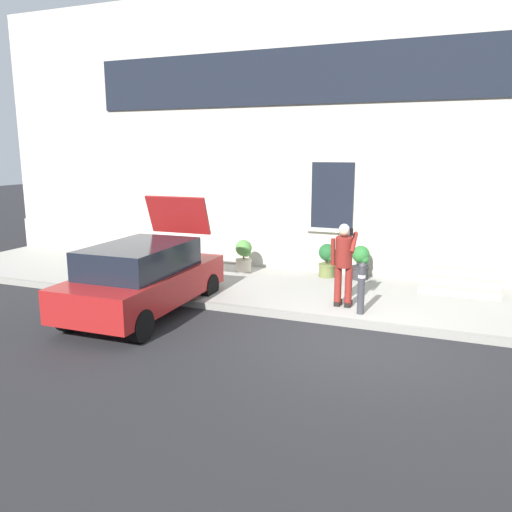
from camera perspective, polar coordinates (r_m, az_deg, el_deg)
The scene contains 11 objects.
ground_plane at distance 9.20m, azimuth 10.72°, elevation -9.77°, with size 80.00×80.00×0.00m, color #232326.
sidewalk at distance 11.80m, azimuth 13.35°, elevation -4.67°, with size 24.00×3.60×0.15m, color #99968E.
curb_edge at distance 10.04m, azimuth 11.77°, elevation -7.50°, with size 24.00×0.12×0.15m, color gray.
building_facade at distance 13.81m, azimuth 15.65°, elevation 12.91°, with size 24.00×1.52×7.50m.
entrance_stoop at distance 12.90m, azimuth 21.82°, elevation -2.35°, with size 1.74×1.28×0.64m.
hatchback_car_red at distance 10.70m, azimuth -12.42°, elevation -2.29°, with size 1.85×4.09×2.34m.
bollard_near_person at distance 10.26m, azimuth 11.72°, elevation -3.35°, with size 0.15×0.15×1.04m.
person_on_phone at distance 10.55m, azimuth 9.79°, elevation -0.42°, with size 0.51×0.48×1.75m.
planter_cream at distance 13.61m, azimuth -1.36°, elevation 0.13°, with size 0.44×0.44×0.86m.
planter_olive at distance 13.16m, azimuth 8.00°, elevation -0.38°, with size 0.44×0.44×0.86m.
planter_charcoal at distance 13.05m, azimuth 11.66°, elevation -0.62°, with size 0.44×0.44×0.86m.
Camera 1 is at (1.52, -8.43, 3.33)m, focal length 35.72 mm.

